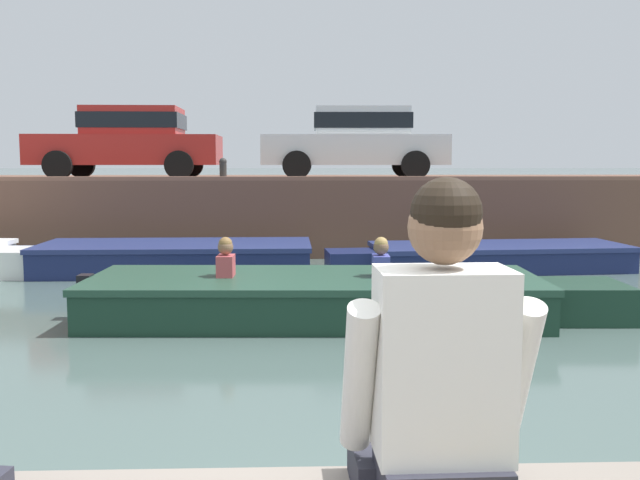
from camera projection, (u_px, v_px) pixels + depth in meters
The scene contains 10 objects.
ground_plane at pixel (298, 328), 8.30m from camera, with size 400.00×400.00×0.00m, color #4C605B.
far_quay_wall at pixel (296, 210), 17.04m from camera, with size 60.00×6.00×1.55m, color brown.
far_wall_coping at pixel (296, 178), 14.09m from camera, with size 60.00×0.24×0.08m, color brown.
boat_moored_central_navy at pixel (163, 258), 12.42m from camera, with size 5.59×1.87×0.51m.
boat_moored_east_navy at pixel (487, 257), 12.73m from camera, with size 5.43×1.96×0.46m.
motorboat_passing at pixel (336, 297), 8.74m from camera, with size 6.70×2.12×1.01m.
car_left_inner_red at pixel (130, 140), 15.55m from camera, with size 4.04×1.95×1.54m.
car_centre_white at pixel (357, 140), 15.72m from camera, with size 4.06×2.04×1.54m.
mooring_bollard_mid at pixel (223, 168), 14.14m from camera, with size 0.15×0.15×0.44m.
person_seated_right at pixel (438, 390), 1.98m from camera, with size 0.54×0.53×0.97m.
Camera 1 is at (-0.04, -2.26, 1.93)m, focal length 40.00 mm.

